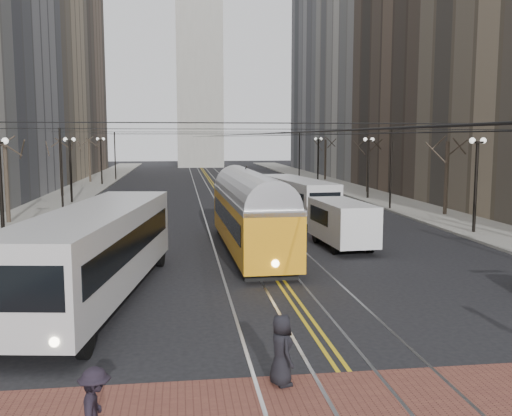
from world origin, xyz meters
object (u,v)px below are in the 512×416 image
object	(u,v)px
transit_bus	(97,255)
pedestrian_a	(281,350)
pedestrian_d	(95,411)
streetcar	(250,221)
rear_bus	(297,199)
cargo_van	(342,225)
sedan_grey	(288,199)

from	to	relation	value
transit_bus	pedestrian_a	xyz separation A→B (m)	(5.33, -7.92, -0.80)
pedestrian_d	streetcar	bearing A→B (deg)	-19.66
transit_bus	rear_bus	world-z (taller)	transit_bus
streetcar	pedestrian_a	bearing A→B (deg)	-95.75
cargo_van	pedestrian_a	bearing A→B (deg)	-114.40
cargo_van	sedan_grey	distance (m)	17.92
rear_bus	cargo_van	xyz separation A→B (m)	(0.21, -11.02, -0.22)
pedestrian_a	cargo_van	bearing A→B (deg)	-34.96
sedan_grey	pedestrian_a	xyz separation A→B (m)	(-6.64, -34.28, 0.13)
sedan_grey	rear_bus	bearing A→B (deg)	-104.01
transit_bus	rear_bus	xyz separation A→B (m)	(11.33, 19.48, -0.21)
streetcar	pedestrian_a	distance (m)	16.03
cargo_van	pedestrian_d	distance (m)	21.42
sedan_grey	pedestrian_d	bearing A→B (deg)	-114.74
pedestrian_d	rear_bus	bearing A→B (deg)	-22.44
streetcar	pedestrian_d	size ratio (longest dim) A/B	8.25
transit_bus	pedestrian_a	size ratio (longest dim) A/B	7.77
rear_bus	pedestrian_a	world-z (taller)	rear_bus
streetcar	cargo_van	world-z (taller)	streetcar
transit_bus	pedestrian_a	world-z (taller)	transit_bus
streetcar	pedestrian_a	size ratio (longest dim) A/B	7.94
streetcar	rear_bus	world-z (taller)	streetcar
streetcar	pedestrian_d	world-z (taller)	streetcar
transit_bus	cargo_van	distance (m)	14.31
transit_bus	sedan_grey	size ratio (longest dim) A/B	3.06
streetcar	transit_bus	bearing A→B (deg)	-130.52
rear_bus	pedestrian_a	xyz separation A→B (m)	(-6.00, -27.40, -0.59)
rear_bus	pedestrian_d	distance (m)	31.49
pedestrian_a	sedan_grey	bearing A→B (deg)	-25.17
transit_bus	cargo_van	bearing A→B (deg)	44.80
cargo_van	pedestrian_d	size ratio (longest dim) A/B	3.40
transit_bus	streetcar	world-z (taller)	transit_bus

